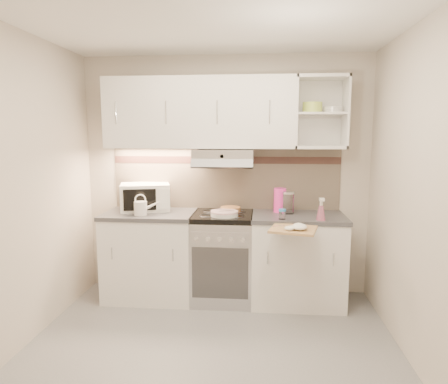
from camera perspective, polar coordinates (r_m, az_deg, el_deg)
The scene contains 17 objects.
ground at distance 3.31m, azimuth -2.09°, elevation -22.51°, with size 3.00×3.00×0.00m, color gray.
room_shell at distance 3.20m, azimuth -1.37°, elevation 7.09°, with size 3.04×2.84×2.52m.
base_cabinet_left at distance 4.27m, azimuth -10.38°, elevation -9.07°, with size 0.90×0.60×0.86m, color white.
worktop_left at distance 4.15m, azimuth -10.54°, elevation -3.14°, with size 0.92×0.62×0.04m, color #47474C.
base_cabinet_right at distance 4.13m, azimuth 10.39°, elevation -9.64°, with size 0.90×0.60×0.86m, color white.
worktop_right at distance 4.02m, azimuth 10.56°, elevation -3.52°, with size 0.92×0.62×0.04m, color #47474C.
electric_range at distance 4.13m, azimuth -0.17°, elevation -9.23°, with size 0.60×0.60×0.90m.
microwave at distance 4.26m, azimuth -11.21°, elevation -0.69°, with size 0.58×0.49×0.28m.
watering_can at distance 4.01m, azimuth -11.72°, elevation -2.20°, with size 0.25×0.13×0.21m.
plate_stack at distance 3.89m, azimuth 0.05°, elevation -3.08°, with size 0.27×0.27×0.06m.
bread_loaf at distance 4.09m, azimuth 0.93°, elevation -2.51°, with size 0.21×0.21×0.05m, color #B38E46.
pink_pitcher at distance 4.11m, azimuth 8.00°, elevation -1.15°, with size 0.13×0.12×0.25m.
glass_jar at distance 4.04m, azimuth 9.19°, elevation -1.50°, with size 0.12×0.12×0.22m.
spice_jar at distance 3.78m, azimuth 8.31°, elevation -3.14°, with size 0.07×0.07×0.10m.
spray_bottle at distance 3.81m, azimuth 13.69°, elevation -2.63°, with size 0.09×0.09×0.22m.
cutting_board at distance 3.54m, azimuth 9.87°, elevation -5.29°, with size 0.38×0.35×0.02m, color tan.
dish_towel at distance 3.48m, azimuth 9.88°, elevation -4.80°, with size 0.22×0.19×0.06m, color white, non-canonical shape.
Camera 1 is at (0.37, -2.82, 1.70)m, focal length 32.00 mm.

